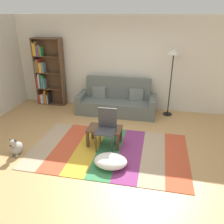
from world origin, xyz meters
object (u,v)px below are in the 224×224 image
Objects in this scene: bookshelf at (46,74)px; pouf at (111,161)px; couch at (117,102)px; dog at (16,147)px; folding_chair at (106,126)px; tv_remote at (107,129)px; coffee_table at (105,131)px; standing_lamp at (173,61)px.

pouf is at bearing -47.21° from bookshelf.
pouf is at bearing -81.94° from couch.
folding_chair is (1.78, 0.64, 0.37)m from dog.
pouf is 0.80m from folding_chair.
folding_chair is (0.14, -1.94, 0.20)m from couch.
bookshelf is 13.72× the size of tv_remote.
folding_chair is (0.07, -0.11, 0.20)m from coffee_table.
bookshelf reaches higher than pouf.
dog is 1.93m from tv_remote.
standing_lamp reaches higher than tv_remote.
couch is 1.83m from coffee_table.
pouf is 1.62× the size of dog.
pouf is at bearing -110.04° from tv_remote.
tv_remote is at bearing -85.89° from couch.
pouf is (0.30, -0.76, -0.22)m from coffee_table.
folding_chair is at bearing -57.11° from coffee_table.
pouf is (2.66, -2.87, -0.86)m from bookshelf.
couch is 2.51× the size of folding_chair.
coffee_table is 0.84m from pouf.
couch is 3.06m from dog.
standing_lamp reaches higher than coffee_table.
standing_lamp is at bearing 5.95° from couch.
couch is at bearing 55.70° from tv_remote.
couch reaches higher than coffee_table.
pouf is 0.34× the size of standing_lamp.
dog reaches higher than pouf.
pouf is at bearing -112.13° from standing_lamp.
couch is 3.51× the size of pouf.
bookshelf is at bearing 132.79° from pouf.
couch is 1.10× the size of bookshelf.
dog is 0.44× the size of folding_chair.
folding_chair reaches higher than dog.
coffee_table reaches higher than pouf.
standing_lamp reaches higher than dog.
dog is (-2.01, 0.01, 0.05)m from pouf.
tv_remote is at bearing -123.30° from standing_lamp.
standing_lamp is (1.41, 1.98, 1.22)m from coffee_table.
dog is at bearing -104.14° from folding_chair.
coffee_table is 1.88m from dog.
couch is at bearing 150.25° from folding_chair.
couch reaches higher than folding_chair.
couch is 1.93m from standing_lamp.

